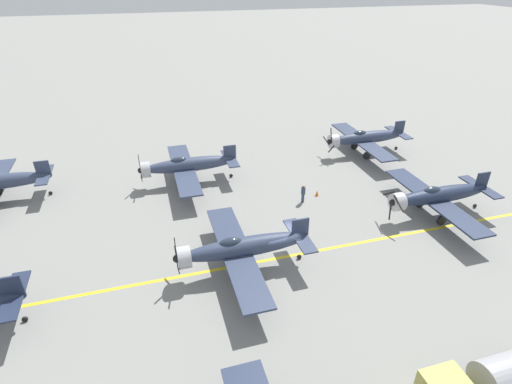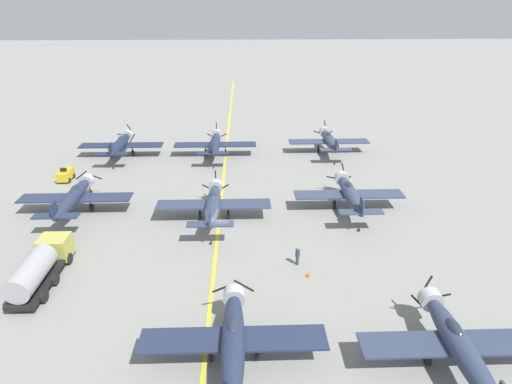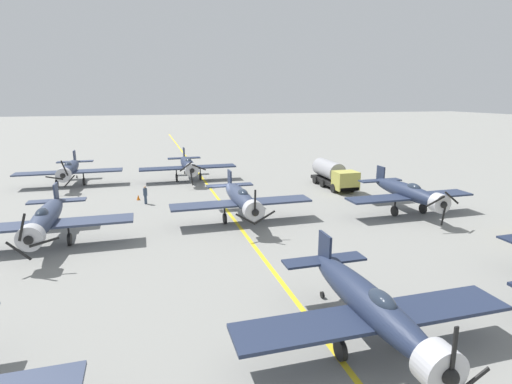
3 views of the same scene
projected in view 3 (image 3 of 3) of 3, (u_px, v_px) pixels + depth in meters
ground_plane at (228, 211)px, 37.33m from camera, size 400.00×400.00×0.00m
taxiway_stripe at (228, 211)px, 37.33m from camera, size 0.30×160.00×0.01m
airplane_mid_left at (408, 192)px, 36.17m from camera, size 12.00×9.98×3.65m
airplane_mid_center at (241, 198)px, 34.02m from camera, size 12.00×9.98×3.80m
airplane_near_center at (188, 165)px, 50.64m from camera, size 12.00×9.98×3.65m
airplane_near_right at (70, 169)px, 47.66m from camera, size 12.00×9.98×3.74m
airplane_far_center at (371, 306)px, 16.63m from camera, size 12.00×9.98×3.80m
airplane_mid_right at (45, 219)px, 28.33m from camera, size 12.00×9.98×3.75m
fuel_tanker at (334, 175)px, 46.79m from camera, size 2.68×8.00×2.98m
ground_crew_walking at (145, 194)px, 39.69m from camera, size 0.40×0.40×1.83m
traffic_cone at (138, 197)px, 41.35m from camera, size 0.36×0.36×0.55m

